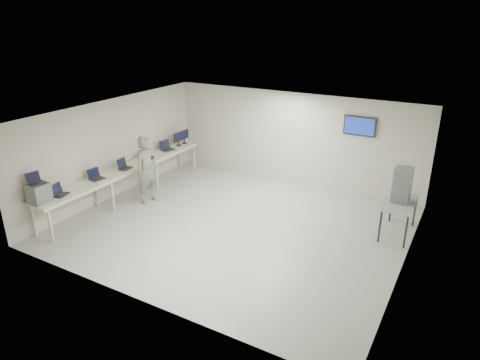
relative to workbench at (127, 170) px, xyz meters
The scene contains 14 objects.
room 3.67m from the workbench, ahead, with size 8.01×7.01×2.81m.
workbench is the anchor object (origin of this frame).
equipment_box 2.77m from the workbench, 91.31° to the right, with size 0.38×0.44×0.45m, color slate.
laptop_on_box 2.82m from the workbench, 92.41° to the right, with size 0.33×0.38×0.27m.
laptop_0 2.25m from the workbench, 90.79° to the right, with size 0.39×0.42×0.28m.
laptop_1 1.08m from the workbench, 93.84° to the right, with size 0.35×0.40×0.29m.
laptop_2 0.17m from the workbench, 93.22° to the right, with size 0.34×0.40×0.29m.
laptop_3 0.93m from the workbench, 91.64° to the left, with size 0.34×0.38×0.26m.
laptop_4 1.88m from the workbench, 91.71° to the left, with size 0.41×0.45×0.31m.
monitor_near 2.47m from the workbench, 90.26° to the left, with size 0.20×0.45×0.44m.
monitor_far 2.77m from the workbench, 90.23° to the left, with size 0.20×0.45×0.45m.
soldier 0.73m from the workbench, ahead, with size 0.69×0.45×1.89m, color #5E6357.
side_table 7.35m from the workbench, 12.02° to the left, with size 0.67×1.44×0.86m.
storage_bins 7.34m from the workbench, 12.05° to the left, with size 0.39×0.43×0.82m.
Camera 1 is at (4.84, -8.32, 5.02)m, focal length 32.00 mm.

